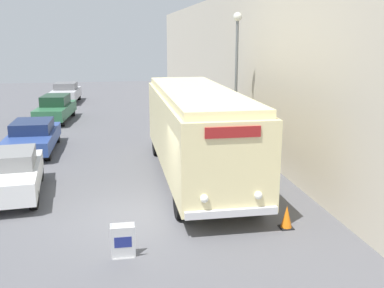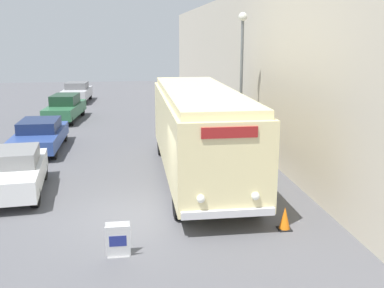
# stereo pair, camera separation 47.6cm
# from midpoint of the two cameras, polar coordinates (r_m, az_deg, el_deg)

# --- Properties ---
(ground_plane) EXTENTS (80.00, 80.00, 0.00)m
(ground_plane) POSITION_cam_midpoint_polar(r_m,az_deg,el_deg) (13.27, -7.78, -9.26)
(ground_plane) COLOR #56565B
(building_wall_right) EXTENTS (0.30, 60.00, 7.36)m
(building_wall_right) POSITION_cam_midpoint_polar(r_m,az_deg,el_deg) (23.09, 5.48, 9.96)
(building_wall_right) COLOR beige
(building_wall_right) RESTS_ON ground_plane
(vintage_bus) EXTENTS (2.61, 10.10, 3.28)m
(vintage_bus) POSITION_cam_midpoint_polar(r_m,az_deg,el_deg) (16.17, -0.25, 1.98)
(vintage_bus) COLOR black
(vintage_bus) RESTS_ON ground_plane
(sign_board) EXTENTS (0.58, 0.31, 0.83)m
(sign_board) POSITION_cam_midpoint_polar(r_m,az_deg,el_deg) (10.96, -10.02, -12.17)
(sign_board) COLOR gray
(sign_board) RESTS_ON ground_plane
(streetlamp) EXTENTS (0.36, 0.36, 6.06)m
(streetlamp) POSITION_cam_midpoint_polar(r_m,az_deg,el_deg) (19.28, 4.97, 10.10)
(streetlamp) COLOR #595E60
(streetlamp) RESTS_ON ground_plane
(parked_car_near) EXTENTS (2.18, 4.31, 1.50)m
(parked_car_near) POSITION_cam_midpoint_polar(r_m,az_deg,el_deg) (15.83, -22.87, -3.48)
(parked_car_near) COLOR black
(parked_car_near) RESTS_ON ground_plane
(parked_car_mid) EXTENTS (1.96, 4.78, 1.39)m
(parked_car_mid) POSITION_cam_midpoint_polar(r_m,az_deg,el_deg) (21.54, -20.17, 0.96)
(parked_car_mid) COLOR black
(parked_car_mid) RESTS_ON ground_plane
(parked_car_far) EXTENTS (2.14, 4.92, 1.59)m
(parked_car_far) POSITION_cam_midpoint_polar(r_m,az_deg,el_deg) (28.81, -17.39, 4.36)
(parked_car_far) COLOR black
(parked_car_far) RESTS_ON ground_plane
(parked_car_distant) EXTENTS (2.09, 4.42, 1.54)m
(parked_car_distant) POSITION_cam_midpoint_polar(r_m,az_deg,el_deg) (36.70, -16.08, 6.32)
(parked_car_distant) COLOR black
(parked_car_distant) RESTS_ON ground_plane
(traffic_cone) EXTENTS (0.36, 0.36, 0.65)m
(traffic_cone) POSITION_cam_midpoint_polar(r_m,az_deg,el_deg) (12.59, 10.86, -9.11)
(traffic_cone) COLOR black
(traffic_cone) RESTS_ON ground_plane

